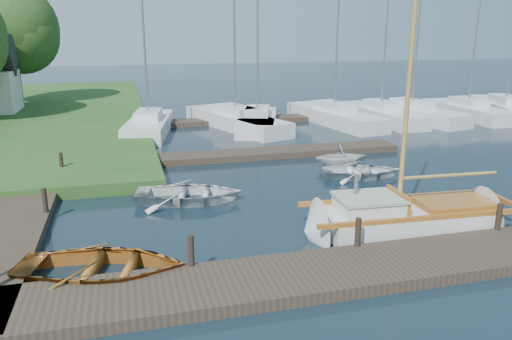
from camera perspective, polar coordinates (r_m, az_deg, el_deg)
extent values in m
plane|color=black|center=(17.91, 0.00, -3.70)|extent=(160.00, 160.00, 0.00)
cube|color=#322A20|center=(12.61, 7.22, -11.74)|extent=(18.00, 2.20, 0.30)
cube|color=#322A20|center=(19.55, -24.98, -3.07)|extent=(2.20, 18.00, 0.30)
cube|color=#322A20|center=(24.39, 0.59, 1.90)|extent=(14.00, 1.60, 0.30)
cube|color=#322A20|center=(35.85, 8.91, 6.12)|extent=(30.00, 1.60, 0.30)
cylinder|color=black|center=(12.54, -7.44, -9.10)|extent=(0.16, 0.16, 0.80)
cylinder|color=black|center=(13.78, 11.56, -6.97)|extent=(0.16, 0.16, 0.80)
cylinder|color=black|center=(16.22, 26.02, -4.81)|extent=(0.16, 0.16, 0.80)
cylinder|color=black|center=(17.34, -22.99, -3.20)|extent=(0.16, 0.16, 0.80)
cylinder|color=black|center=(22.11, -21.37, 0.85)|extent=(0.16, 0.16, 0.80)
cube|color=silver|center=(16.02, 16.50, -5.87)|extent=(5.10, 2.27, 0.90)
cone|color=silver|center=(17.63, 25.30, -4.78)|extent=(1.40, 2.03, 1.96)
cone|color=silver|center=(14.90, 6.37, -6.94)|extent=(1.10, 2.01, 1.96)
cube|color=brown|center=(16.63, 15.12, -3.10)|extent=(6.20, 0.46, 0.14)
cube|color=brown|center=(15.08, 18.32, -5.30)|extent=(6.20, 0.46, 0.14)
cube|color=brown|center=(17.69, 26.40, -3.11)|extent=(0.18, 1.10, 0.14)
cube|color=silver|center=(15.27, 12.71, -3.97)|extent=(1.87, 1.50, 0.44)
cube|color=#A1B29A|center=(15.19, 12.76, -3.08)|extent=(1.98, 1.60, 0.08)
cube|color=brown|center=(15.66, 15.90, -3.40)|extent=(0.20, 1.40, 0.60)
cylinder|color=slate|center=(15.24, 11.35, -1.64)|extent=(0.12, 0.12, 0.60)
cube|color=brown|center=(16.64, 21.52, -3.51)|extent=(2.28, 1.62, 0.20)
cylinder|color=olive|center=(14.92, 17.19, 10.94)|extent=(0.14, 0.14, 8.40)
cylinder|color=olive|center=(16.28, 21.24, -0.57)|extent=(3.20, 0.27, 0.10)
imported|color=brown|center=(13.02, -17.25, -10.07)|extent=(4.73, 3.88, 0.85)
imported|color=silver|center=(18.03, -7.73, -2.39)|extent=(4.35, 3.53, 0.79)
imported|color=silver|center=(21.37, 11.98, 0.12)|extent=(3.74, 3.02, 0.69)
imported|color=silver|center=(22.53, 9.78, 1.78)|extent=(2.57, 2.28, 1.26)
cube|color=silver|center=(30.56, -12.12, 4.92)|extent=(3.54, 7.63, 0.90)
cube|color=silver|center=(30.44, -12.19, 6.21)|extent=(1.86, 2.79, 0.50)
cylinder|color=slate|center=(30.07, -12.79, 16.15)|extent=(0.12, 0.12, 11.03)
cube|color=silver|center=(31.70, -2.37, 5.63)|extent=(5.16, 9.68, 0.90)
cube|color=silver|center=(31.59, -2.39, 6.88)|extent=(2.40, 3.59, 0.50)
cylinder|color=slate|center=(31.23, -2.48, 14.78)|extent=(0.12, 0.12, 9.19)
cube|color=silver|center=(31.24, 0.17, 5.49)|extent=(4.33, 7.35, 0.90)
cube|color=silver|center=(31.13, 0.18, 6.76)|extent=(2.11, 2.77, 0.50)
cylinder|color=slate|center=(30.76, 0.18, 15.04)|extent=(0.12, 0.12, 9.46)
cube|color=silver|center=(33.66, 8.89, 6.04)|extent=(3.61, 9.40, 0.90)
cube|color=silver|center=(33.55, 8.94, 7.21)|extent=(1.89, 3.39, 0.50)
cylinder|color=slate|center=(33.22, 9.31, 15.86)|extent=(0.12, 0.12, 10.60)
cube|color=silver|center=(35.01, 14.05, 6.12)|extent=(2.62, 8.25, 0.90)
cube|color=silver|center=(34.91, 14.13, 7.25)|extent=(1.55, 2.92, 0.50)
cylinder|color=slate|center=(34.59, 14.63, 14.55)|extent=(0.12, 0.12, 9.39)
cube|color=silver|center=(36.26, 17.31, 6.20)|extent=(3.90, 8.98, 0.90)
cube|color=silver|center=(36.16, 17.40, 7.29)|extent=(1.98, 3.27, 0.50)
cylinder|color=slate|center=(35.85, 17.97, 14.16)|extent=(0.12, 0.12, 9.19)
cube|color=silver|center=(38.50, 23.01, 6.17)|extent=(2.28, 8.02, 0.90)
cube|color=silver|center=(38.40, 23.12, 7.20)|extent=(1.43, 2.81, 0.50)
cylinder|color=slate|center=(38.11, 23.88, 14.16)|extent=(0.12, 0.12, 9.86)
cube|color=silver|center=(40.82, 26.60, 6.23)|extent=(5.60, 10.32, 0.90)
cube|color=silver|center=(40.73, 26.72, 7.20)|extent=(2.55, 3.83, 0.50)
cylinder|color=#332114|center=(43.16, -25.47, 9.32)|extent=(0.36, 0.36, 3.67)
sphere|color=#244518|center=(43.01, -26.07, 14.31)|extent=(6.73, 6.73, 6.73)
sphere|color=#244518|center=(42.63, -25.39, 13.70)|extent=(5.71, 5.71, 5.71)
sphere|color=#244518|center=(43.49, -26.62, 15.19)|extent=(6.12, 6.12, 6.12)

